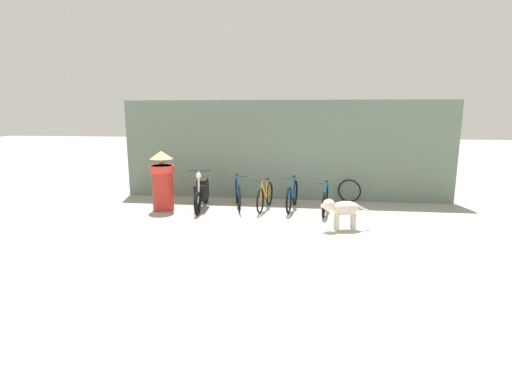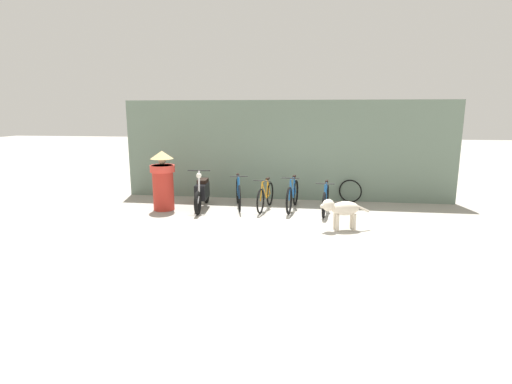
{
  "view_description": "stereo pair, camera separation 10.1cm",
  "coord_description": "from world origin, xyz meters",
  "px_view_note": "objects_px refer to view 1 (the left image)",
  "views": [
    {
      "loc": [
        0.67,
        -8.28,
        2.58
      ],
      "look_at": [
        -0.54,
        1.07,
        0.65
      ],
      "focal_mm": 28.0,
      "sensor_mm": 36.0,
      "label": 1
    },
    {
      "loc": [
        0.77,
        -8.27,
        2.58
      ],
      "look_at": [
        -0.54,
        1.07,
        0.65
      ],
      "focal_mm": 28.0,
      "sensor_mm": 36.0,
      "label": 2
    }
  ],
  "objects_px": {
    "bicycle_2": "(292,196)",
    "person_in_robes": "(162,180)",
    "bicycle_0": "(238,194)",
    "bicycle_1": "(265,196)",
    "motorcycle": "(202,193)",
    "stray_dog": "(342,208)",
    "bicycle_3": "(325,200)",
    "spare_tire_left": "(349,191)"
  },
  "relations": [
    {
      "from": "bicycle_3",
      "to": "spare_tire_left",
      "type": "bearing_deg",
      "value": 156.49
    },
    {
      "from": "person_in_robes",
      "to": "stray_dog",
      "type": "bearing_deg",
      "value": 141.32
    },
    {
      "from": "bicycle_2",
      "to": "spare_tire_left",
      "type": "relative_size",
      "value": 2.6
    },
    {
      "from": "bicycle_0",
      "to": "spare_tire_left",
      "type": "relative_size",
      "value": 2.52
    },
    {
      "from": "bicycle_2",
      "to": "bicycle_3",
      "type": "xyz_separation_m",
      "value": [
        0.86,
        -0.24,
        -0.03
      ]
    },
    {
      "from": "bicycle_3",
      "to": "person_in_robes",
      "type": "xyz_separation_m",
      "value": [
        -4.22,
        -0.26,
        0.46
      ]
    },
    {
      "from": "bicycle_0",
      "to": "bicycle_3",
      "type": "relative_size",
      "value": 1.0
    },
    {
      "from": "motorcycle",
      "to": "stray_dog",
      "type": "distance_m",
      "value": 3.84
    },
    {
      "from": "stray_dog",
      "to": "person_in_robes",
      "type": "distance_m",
      "value": 4.68
    },
    {
      "from": "bicycle_1",
      "to": "spare_tire_left",
      "type": "distance_m",
      "value": 2.56
    },
    {
      "from": "bicycle_3",
      "to": "spare_tire_left",
      "type": "distance_m",
      "value": 1.49
    },
    {
      "from": "bicycle_2",
      "to": "stray_dog",
      "type": "xyz_separation_m",
      "value": [
        1.15,
        -1.72,
        0.11
      ]
    },
    {
      "from": "bicycle_1",
      "to": "motorcycle",
      "type": "height_order",
      "value": "motorcycle"
    },
    {
      "from": "bicycle_0",
      "to": "motorcycle",
      "type": "relative_size",
      "value": 0.89
    },
    {
      "from": "bicycle_0",
      "to": "stray_dog",
      "type": "xyz_separation_m",
      "value": [
        2.6,
        -1.73,
        0.1
      ]
    },
    {
      "from": "stray_dog",
      "to": "bicycle_0",
      "type": "bearing_deg",
      "value": -50.46
    },
    {
      "from": "bicycle_1",
      "to": "stray_dog",
      "type": "bearing_deg",
      "value": 56.57
    },
    {
      "from": "bicycle_1",
      "to": "spare_tire_left",
      "type": "bearing_deg",
      "value": 124.2
    },
    {
      "from": "motorcycle",
      "to": "bicycle_0",
      "type": "bearing_deg",
      "value": 99.7
    },
    {
      "from": "person_in_robes",
      "to": "bicycle_3",
      "type": "bearing_deg",
      "value": 159.97
    },
    {
      "from": "bicycle_3",
      "to": "motorcycle",
      "type": "relative_size",
      "value": 0.89
    },
    {
      "from": "bicycle_1",
      "to": "person_in_robes",
      "type": "height_order",
      "value": "person_in_robes"
    },
    {
      "from": "motorcycle",
      "to": "stray_dog",
      "type": "xyz_separation_m",
      "value": [
        3.54,
        -1.48,
        0.04
      ]
    },
    {
      "from": "bicycle_0",
      "to": "motorcycle",
      "type": "xyz_separation_m",
      "value": [
        -0.93,
        -0.25,
        0.05
      ]
    },
    {
      "from": "bicycle_2",
      "to": "stray_dog",
      "type": "height_order",
      "value": "bicycle_2"
    },
    {
      "from": "person_in_robes",
      "to": "spare_tire_left",
      "type": "xyz_separation_m",
      "value": [
        4.95,
        1.56,
        -0.47
      ]
    },
    {
      "from": "bicycle_1",
      "to": "motorcycle",
      "type": "relative_size",
      "value": 0.86
    },
    {
      "from": "bicycle_2",
      "to": "spare_tire_left",
      "type": "xyz_separation_m",
      "value": [
        1.59,
        1.05,
        -0.04
      ]
    },
    {
      "from": "bicycle_0",
      "to": "bicycle_1",
      "type": "relative_size",
      "value": 1.03
    },
    {
      "from": "bicycle_0",
      "to": "bicycle_3",
      "type": "height_order",
      "value": "bicycle_0"
    },
    {
      "from": "bicycle_1",
      "to": "motorcycle",
      "type": "xyz_separation_m",
      "value": [
        -1.68,
        -0.17,
        0.09
      ]
    },
    {
      "from": "bicycle_1",
      "to": "bicycle_2",
      "type": "relative_size",
      "value": 0.94
    },
    {
      "from": "bicycle_1",
      "to": "spare_tire_left",
      "type": "relative_size",
      "value": 2.45
    },
    {
      "from": "bicycle_1",
      "to": "person_in_robes",
      "type": "distance_m",
      "value": 2.73
    },
    {
      "from": "motorcycle",
      "to": "bicycle_1",
      "type": "bearing_deg",
      "value": 90.73
    },
    {
      "from": "motorcycle",
      "to": "person_in_robes",
      "type": "height_order",
      "value": "person_in_robes"
    },
    {
      "from": "bicycle_2",
      "to": "person_in_robes",
      "type": "distance_m",
      "value": 3.43
    },
    {
      "from": "bicycle_0",
      "to": "bicycle_1",
      "type": "height_order",
      "value": "bicycle_0"
    },
    {
      "from": "bicycle_1",
      "to": "bicycle_0",
      "type": "bearing_deg",
      "value": -87.48
    },
    {
      "from": "bicycle_2",
      "to": "bicycle_3",
      "type": "distance_m",
      "value": 0.89
    },
    {
      "from": "bicycle_2",
      "to": "person_in_robes",
      "type": "xyz_separation_m",
      "value": [
        -3.36,
        -0.51,
        0.43
      ]
    },
    {
      "from": "bicycle_0",
      "to": "bicycle_2",
      "type": "height_order",
      "value": "bicycle_0"
    }
  ]
}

